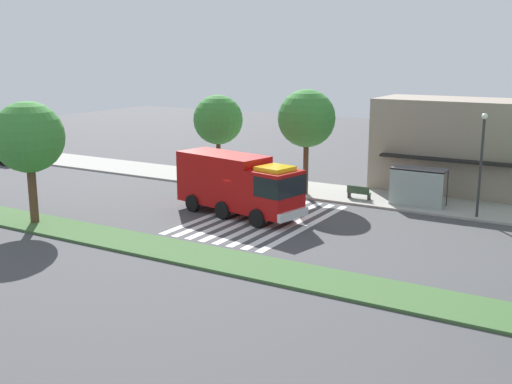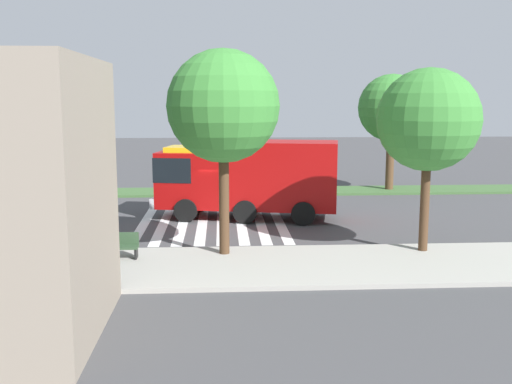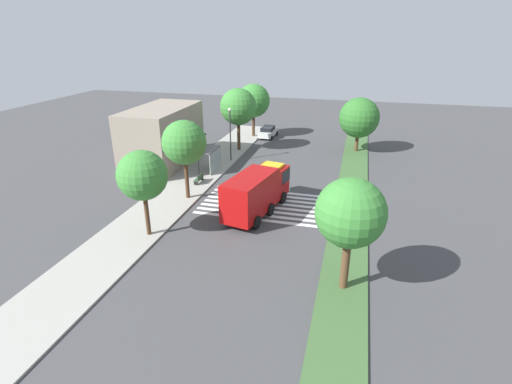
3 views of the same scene
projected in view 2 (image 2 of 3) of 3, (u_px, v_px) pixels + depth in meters
ground_plane at (226, 218)px, 28.81m from camera, size 120.00×120.00×0.00m
sidewalk at (228, 266)px, 20.17m from camera, size 60.00×5.01×0.14m
median_strip at (225, 192)px, 36.43m from camera, size 60.00×3.00×0.14m
crosswalk at (212, 218)px, 28.77m from camera, size 6.75×11.23×0.01m
fire_truck at (244, 176)px, 28.40m from camera, size 9.12×4.27×3.75m
bench_near_shelter at (116, 246)px, 20.91m from camera, size 1.60×0.50×0.90m
sidewalk_tree_far_west at (428, 120)px, 21.32m from camera, size 3.74×3.74×6.73m
sidewalk_tree_west at (223, 107)px, 20.81m from camera, size 4.02×4.02×7.36m
median_tree_far_west at (392, 108)px, 36.25m from camera, size 4.13×4.13×7.12m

